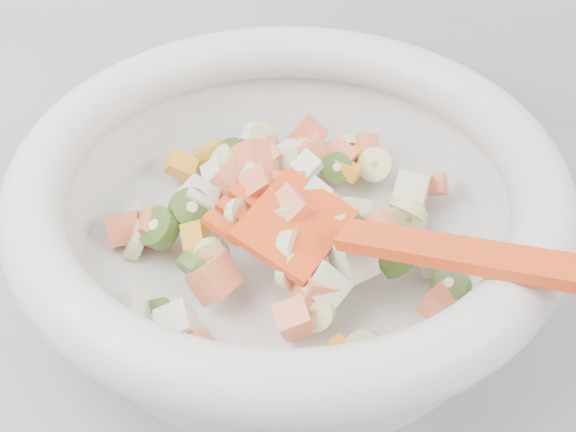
% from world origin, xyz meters
% --- Properties ---
extents(mixing_bowl, '(0.43, 0.35, 0.13)m').
position_xyz_m(mixing_bowl, '(0.16, 1.50, 0.95)').
color(mixing_bowl, silver).
rests_on(mixing_bowl, counter).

